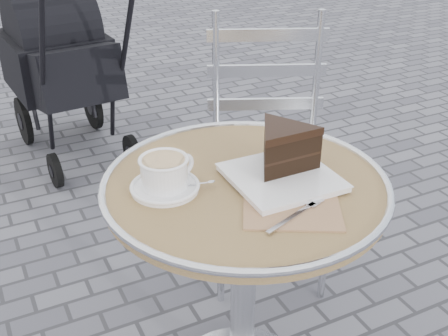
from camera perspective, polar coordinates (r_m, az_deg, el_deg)
name	(u,v)px	position (r m, az deg, el deg)	size (l,w,h in m)	color
cafe_table	(244,236)	(1.48, 2.07, -6.92)	(0.72, 0.72, 0.74)	silver
cappuccino_set	(165,176)	(1.34, -5.99, -0.79)	(0.19, 0.16, 0.08)	white
cake_plate_set	(284,155)	(1.39, 6.08, 1.37)	(0.34, 0.41, 0.13)	#A4775A
bistro_chair	(268,118)	(2.07, 4.47, 5.11)	(0.58, 0.58, 0.97)	silver
baby_stroller	(64,73)	(3.11, -15.97, 9.30)	(0.52, 1.00, 1.00)	black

